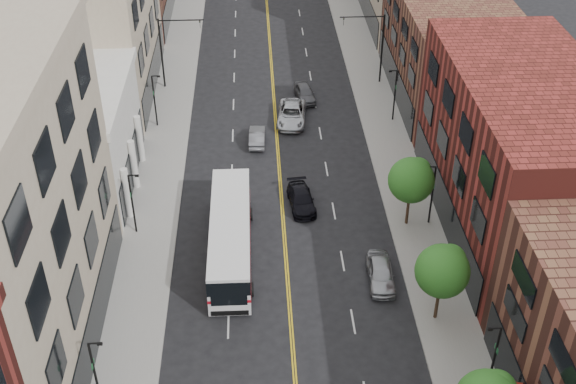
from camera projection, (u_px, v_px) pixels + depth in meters
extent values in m
cube|color=gray|center=(163.00, 154.00, 62.87)|extent=(4.00, 110.00, 0.15)
cube|color=gray|center=(391.00, 148.00, 63.71)|extent=(4.00, 110.00, 0.15)
cube|color=silver|center=(65.00, 141.00, 57.06)|extent=(10.00, 14.00, 8.00)
cube|color=tan|center=(92.00, 3.00, 68.13)|extent=(10.00, 20.00, 18.00)
cube|color=#581C17|center=(520.00, 154.00, 51.60)|extent=(10.00, 22.00, 12.00)
cube|color=#5A2D24|center=(450.00, 48.00, 69.38)|extent=(10.00, 20.00, 10.00)
cylinder|color=black|center=(437.00, 303.00, 45.72)|extent=(0.22, 0.22, 2.50)
sphere|color=#1D5F1B|center=(442.00, 271.00, 44.20)|extent=(3.40, 3.40, 3.40)
sphere|color=#1D5F1B|center=(450.00, 260.00, 44.26)|extent=(2.04, 2.04, 2.04)
cylinder|color=black|center=(408.00, 209.00, 53.91)|extent=(0.22, 0.22, 2.50)
sphere|color=#1D5F1B|center=(411.00, 180.00, 52.40)|extent=(3.40, 3.40, 3.40)
sphere|color=#1D5F1B|center=(418.00, 171.00, 52.45)|extent=(2.04, 2.04, 2.04)
cylinder|color=black|center=(95.00, 376.00, 39.24)|extent=(0.14, 0.14, 5.00)
cylinder|color=black|center=(95.00, 343.00, 37.82)|extent=(0.70, 0.10, 0.10)
cube|color=black|center=(100.00, 344.00, 37.86)|extent=(0.28, 0.14, 0.14)
cube|color=#19592D|center=(93.00, 364.00, 38.72)|extent=(0.04, 0.55, 0.35)
cylinder|color=black|center=(132.00, 204.00, 52.35)|extent=(0.14, 0.14, 5.00)
cylinder|color=black|center=(133.00, 175.00, 50.93)|extent=(0.70, 0.10, 0.10)
cube|color=black|center=(137.00, 176.00, 50.97)|extent=(0.28, 0.14, 0.14)
cube|color=#19592D|center=(131.00, 194.00, 51.83)|extent=(0.04, 0.55, 0.35)
cylinder|color=black|center=(155.00, 101.00, 65.46)|extent=(0.14, 0.14, 5.00)
cylinder|color=black|center=(156.00, 76.00, 64.04)|extent=(0.70, 0.10, 0.10)
cube|color=black|center=(158.00, 76.00, 64.08)|extent=(0.28, 0.14, 0.14)
cube|color=#19592D|center=(154.00, 92.00, 64.94)|extent=(0.04, 0.55, 0.35)
cylinder|color=black|center=(494.00, 360.00, 40.16)|extent=(0.14, 0.14, 5.00)
cylinder|color=black|center=(495.00, 328.00, 38.71)|extent=(0.70, 0.10, 0.10)
cube|color=black|center=(490.00, 329.00, 38.73)|extent=(0.28, 0.14, 0.14)
cube|color=#19592D|center=(496.00, 349.00, 39.64)|extent=(0.04, 0.55, 0.35)
cylinder|color=black|center=(432.00, 195.00, 53.27)|extent=(0.14, 0.14, 5.00)
cylinder|color=black|center=(431.00, 167.00, 51.82)|extent=(0.70, 0.10, 0.10)
cube|color=black|center=(428.00, 168.00, 51.84)|extent=(0.28, 0.14, 0.14)
cube|color=#19592D|center=(434.00, 185.00, 52.75)|extent=(0.04, 0.55, 0.35)
cylinder|color=black|center=(395.00, 95.00, 66.37)|extent=(0.14, 0.14, 5.00)
cylinder|color=black|center=(393.00, 71.00, 64.93)|extent=(0.70, 0.10, 0.10)
cube|color=black|center=(390.00, 71.00, 64.95)|extent=(0.28, 0.14, 0.14)
cube|color=#19592D|center=(396.00, 87.00, 65.86)|extent=(0.04, 0.55, 0.35)
cylinder|color=black|center=(162.00, 53.00, 71.38)|extent=(0.18, 0.18, 7.20)
cylinder|color=black|center=(181.00, 20.00, 69.53)|extent=(4.40, 0.12, 0.12)
imported|color=black|center=(200.00, 24.00, 69.83)|extent=(0.15, 0.18, 0.90)
cylinder|color=black|center=(382.00, 49.00, 72.30)|extent=(0.18, 0.18, 7.20)
cylinder|color=black|center=(362.00, 17.00, 70.26)|extent=(4.40, 0.12, 0.12)
imported|color=black|center=(344.00, 21.00, 70.42)|extent=(0.15, 0.18, 0.90)
cube|color=silver|center=(231.00, 236.00, 50.73)|extent=(2.76, 12.66, 3.06)
cube|color=black|center=(230.00, 228.00, 50.30)|extent=(2.80, 12.70, 1.11)
cube|color=#A80C18|center=(231.00, 240.00, 50.91)|extent=(2.80, 12.70, 0.23)
cube|color=black|center=(229.00, 296.00, 45.37)|extent=(2.32, 0.06, 1.69)
cylinder|color=black|center=(209.00, 291.00, 47.92)|extent=(0.30, 1.01, 1.01)
cylinder|color=black|center=(251.00, 289.00, 48.03)|extent=(0.30, 1.01, 1.01)
cylinder|color=black|center=(214.00, 215.00, 54.83)|extent=(0.30, 1.01, 1.01)
cylinder|color=black|center=(250.00, 214.00, 54.95)|extent=(0.30, 1.01, 1.01)
imported|color=#9B9DA2|center=(381.00, 273.00, 49.01)|extent=(1.93, 4.45, 1.50)
imported|color=#55565B|center=(257.00, 137.00, 64.18)|extent=(1.51, 3.97, 1.29)
imported|color=black|center=(301.00, 199.00, 56.27)|extent=(2.34, 4.71, 1.31)
imported|color=#B7B9BF|center=(292.00, 114.00, 67.33)|extent=(3.16, 5.86, 1.56)
imported|color=#4C4C51|center=(305.00, 93.00, 71.01)|extent=(2.21, 4.38, 1.43)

